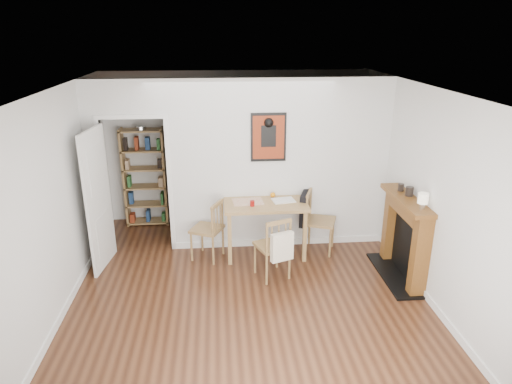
{
  "coord_description": "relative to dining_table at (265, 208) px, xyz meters",
  "views": [
    {
      "loc": [
        -0.34,
        -5.16,
        3.25
      ],
      "look_at": [
        0.15,
        0.6,
        1.17
      ],
      "focal_mm": 32.0,
      "sensor_mm": 36.0,
      "label": 1
    }
  ],
  "objects": [
    {
      "name": "bookshelf",
      "position": [
        -1.93,
        1.3,
        0.1
      ],
      "size": [
        0.72,
        0.29,
        1.7
      ],
      "color": "#A8894E",
      "rests_on": "ground"
    },
    {
      "name": "mantel_lamp",
      "position": [
        1.8,
        -1.25,
        0.55
      ],
      "size": [
        0.13,
        0.13,
        0.2
      ],
      "color": "silver",
      "rests_on": "fireplace"
    },
    {
      "name": "chair_left",
      "position": [
        -0.87,
        -0.08,
        -0.28
      ],
      "size": [
        0.6,
        0.6,
        0.91
      ],
      "color": "olive",
      "rests_on": "ground"
    },
    {
      "name": "red_glass",
      "position": [
        -0.21,
        -0.16,
        0.14
      ],
      "size": [
        0.06,
        0.06,
        0.08
      ],
      "primitive_type": "cylinder",
      "color": "maroon",
      "rests_on": "dining_table"
    },
    {
      "name": "room_shell",
      "position": [
        -0.24,
        0.24,
        0.56
      ],
      "size": [
        5.2,
        5.2,
        5.2
      ],
      "color": "silver",
      "rests_on": "ground"
    },
    {
      "name": "ceramic_jar_b",
      "position": [
        1.79,
        -0.59,
        0.48
      ],
      "size": [
        0.08,
        0.08,
        0.1
      ],
      "primitive_type": "cylinder",
      "color": "black",
      "rests_on": "fireplace"
    },
    {
      "name": "chair_right",
      "position": [
        0.82,
        0.01,
        -0.24
      ],
      "size": [
        0.66,
        0.61,
        0.96
      ],
      "color": "olive",
      "rests_on": "ground"
    },
    {
      "name": "ground",
      "position": [
        -0.34,
        -1.1,
        -0.73
      ],
      "size": [
        5.2,
        5.2,
        0.0
      ],
      "primitive_type": "plane",
      "color": "#502D19",
      "rests_on": "ground"
    },
    {
      "name": "notebook",
      "position": [
        0.27,
        0.01,
        0.11
      ],
      "size": [
        0.36,
        0.29,
        0.02
      ],
      "primitive_type": "cube",
      "rotation": [
        0.0,
        0.0,
        0.16
      ],
      "color": "silver",
      "rests_on": "dining_table"
    },
    {
      "name": "fireplace",
      "position": [
        1.82,
        -0.85,
        -0.12
      ],
      "size": [
        0.45,
        1.25,
        1.16
      ],
      "color": "brown",
      "rests_on": "ground"
    },
    {
      "name": "placemat",
      "position": [
        -0.26,
        0.02,
        0.1
      ],
      "size": [
        0.46,
        0.36,
        0.0
      ],
      "primitive_type": "cube",
      "rotation": [
        0.0,
        0.0,
        0.08
      ],
      "color": "beige",
      "rests_on": "dining_table"
    },
    {
      "name": "dining_table",
      "position": [
        0.0,
        0.0,
        0.0
      ],
      "size": [
        1.22,
        0.78,
        0.84
      ],
      "color": "#A8894E",
      "rests_on": "ground"
    },
    {
      "name": "chair_front",
      "position": [
        0.03,
        -0.72,
        -0.27
      ],
      "size": [
        0.59,
        0.62,
        0.91
      ],
      "color": "olive",
      "rests_on": "ground"
    },
    {
      "name": "ceramic_jar_a",
      "position": [
        1.83,
        -0.79,
        0.49
      ],
      "size": [
        0.1,
        0.1,
        0.12
      ],
      "primitive_type": "cylinder",
      "color": "black",
      "rests_on": "fireplace"
    },
    {
      "name": "orange_fruit",
      "position": [
        0.13,
        0.18,
        0.14
      ],
      "size": [
        0.08,
        0.08,
        0.08
      ],
      "primitive_type": "sphere",
      "color": "orange",
      "rests_on": "dining_table"
    }
  ]
}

